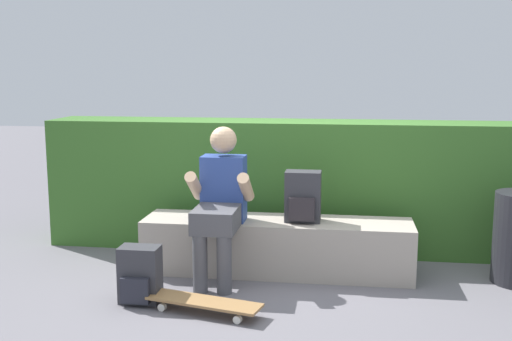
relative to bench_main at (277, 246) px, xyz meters
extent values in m
plane|color=slate|center=(0.00, -0.31, -0.22)|extent=(24.00, 24.00, 0.00)
cube|color=#A59A8C|center=(0.00, 0.00, 0.00)|extent=(2.15, 0.49, 0.43)
cube|color=#2D4793|center=(-0.42, -0.07, 0.48)|extent=(0.34, 0.22, 0.52)
sphere|color=#D8AD84|center=(-0.42, -0.07, 0.86)|extent=(0.21, 0.21, 0.21)
cube|color=#4C4C51|center=(-0.42, -0.38, 0.30)|extent=(0.32, 0.40, 0.17)
cylinder|color=#4C4C51|center=(-0.51, -0.53, 0.00)|extent=(0.11, 0.11, 0.43)
cylinder|color=#4C4C51|center=(-0.33, -0.53, 0.00)|extent=(0.11, 0.11, 0.43)
cylinder|color=#D8AD84|center=(-0.62, -0.21, 0.52)|extent=(0.09, 0.33, 0.27)
cylinder|color=#D8AD84|center=(-0.22, -0.21, 0.52)|extent=(0.09, 0.33, 0.27)
cube|color=olive|center=(-0.39, -0.92, -0.14)|extent=(0.82, 0.38, 0.02)
cylinder|color=silver|center=(-0.10, -0.91, -0.19)|extent=(0.06, 0.04, 0.05)
cylinder|color=silver|center=(-0.14, -1.06, -0.19)|extent=(0.06, 0.04, 0.05)
cylinder|color=silver|center=(-0.65, -0.78, -0.19)|extent=(0.06, 0.04, 0.05)
cylinder|color=silver|center=(-0.68, -0.93, -0.19)|extent=(0.06, 0.04, 0.05)
cube|color=#333338|center=(0.20, 0.00, 0.42)|extent=(0.28, 0.18, 0.40)
cube|color=#2B262A|center=(0.20, -0.11, 0.34)|extent=(0.20, 0.05, 0.18)
cube|color=#333338|center=(-0.88, -0.78, -0.02)|extent=(0.28, 0.18, 0.40)
cube|color=#252630|center=(-0.88, -0.89, -0.10)|extent=(0.20, 0.05, 0.18)
cube|color=#376726|center=(0.47, 0.74, 0.37)|extent=(5.28, 0.58, 1.16)
camera|label=1|loc=(0.53, -4.79, 1.42)|focal=43.48mm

